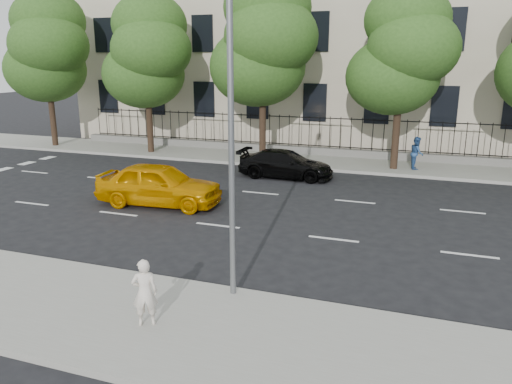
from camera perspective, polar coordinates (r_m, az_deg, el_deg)
ground at (r=15.08m, az=-8.21°, el=-6.73°), size 120.00×120.00×0.00m
near_sidewalk at (r=11.99m, az=-17.25°, el=-12.91°), size 60.00×4.00×0.15m
far_sidewalk at (r=27.72m, az=5.20°, el=3.63°), size 60.00×4.00×0.15m
lane_markings at (r=19.17m, az=-1.68°, el=-1.77°), size 49.60×4.62×0.01m
masonry_building at (r=36.08m, az=9.32°, el=20.42°), size 34.60×12.11×18.50m
iron_fence at (r=29.24m, az=6.05°, el=5.34°), size 30.00×0.50×2.20m
street_light at (r=11.37m, az=-1.89°, el=12.97°), size 0.25×3.32×8.05m
tree_a at (r=34.22m, az=-22.70°, el=14.93°), size 5.71×5.31×9.39m
tree_b at (r=30.07m, az=-12.26°, el=15.31°), size 5.53×5.12×8.97m
tree_c at (r=27.12m, az=0.98°, el=16.89°), size 5.89×5.50×9.80m
tree_d at (r=25.77m, az=16.46°, el=15.12°), size 5.34×4.94×8.84m
yellow_taxi at (r=19.65m, az=-11.01°, el=0.87°), size 5.01×2.35×1.66m
black_sedan at (r=23.85m, az=3.41°, el=3.21°), size 4.54×1.85×1.32m
woman_near at (r=10.76m, az=-12.61°, el=-11.13°), size 0.64×0.56×1.46m
pedestrian_far at (r=26.23m, az=17.89°, el=4.27°), size 0.73×0.88×1.62m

